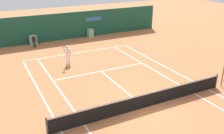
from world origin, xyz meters
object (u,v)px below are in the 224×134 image
at_px(tennis_ball_mid_court, 135,70).
at_px(tennis_ball_by_sideline, 116,57).
at_px(player_on_baseline, 68,53).
at_px(ball_kid_right_post, 34,40).

distance_m(tennis_ball_mid_court, tennis_ball_by_sideline, 3.49).
bearing_deg(player_on_baseline, tennis_ball_mid_court, 157.55).
xyz_separation_m(ball_kid_right_post, tennis_ball_by_sideline, (6.06, -6.72, -0.73)).
distance_m(player_on_baseline, tennis_ball_by_sideline, 4.57).
xyz_separation_m(player_on_baseline, ball_kid_right_post, (-1.63, 6.18, -0.22)).
xyz_separation_m(tennis_ball_mid_court, tennis_ball_by_sideline, (0.02, 3.48, 0.00)).
bearing_deg(player_on_baseline, ball_kid_right_post, -55.29).
distance_m(player_on_baseline, ball_kid_right_post, 6.39).
xyz_separation_m(player_on_baseline, tennis_ball_mid_court, (4.41, -4.03, -0.95)).
height_order(player_on_baseline, tennis_ball_by_sideline, player_on_baseline).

